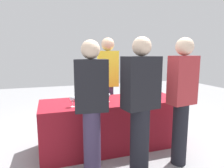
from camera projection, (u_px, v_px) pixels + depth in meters
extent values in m
plane|color=gray|center=(112.00, 145.00, 3.08)|extent=(12.00, 12.00, 0.00)
cube|color=maroon|center=(112.00, 123.00, 3.02)|extent=(2.12, 0.78, 0.73)
cylinder|color=black|center=(81.00, 92.00, 2.98)|extent=(0.07, 0.07, 0.24)
cylinder|color=black|center=(80.00, 82.00, 2.95)|extent=(0.03, 0.03, 0.07)
cylinder|color=black|center=(80.00, 79.00, 2.95)|extent=(0.03, 0.03, 0.02)
cylinder|color=silver|center=(81.00, 93.00, 2.98)|extent=(0.07, 0.07, 0.08)
cylinder|color=black|center=(98.00, 93.00, 2.95)|extent=(0.07, 0.07, 0.21)
cylinder|color=black|center=(98.00, 84.00, 2.93)|extent=(0.03, 0.03, 0.09)
cylinder|color=black|center=(98.00, 80.00, 2.92)|extent=(0.03, 0.03, 0.02)
cylinder|color=silver|center=(98.00, 94.00, 2.95)|extent=(0.07, 0.07, 0.07)
cylinder|color=black|center=(104.00, 93.00, 2.99)|extent=(0.07, 0.07, 0.21)
cylinder|color=black|center=(104.00, 84.00, 2.97)|extent=(0.03, 0.03, 0.08)
cylinder|color=black|center=(104.00, 81.00, 2.96)|extent=(0.03, 0.03, 0.02)
cylinder|color=silver|center=(104.00, 94.00, 3.00)|extent=(0.07, 0.07, 0.07)
cylinder|color=black|center=(142.00, 89.00, 3.33)|extent=(0.07, 0.07, 0.21)
cylinder|color=black|center=(142.00, 80.00, 3.30)|extent=(0.02, 0.02, 0.07)
cylinder|color=black|center=(142.00, 78.00, 3.30)|extent=(0.03, 0.03, 0.02)
cylinder|color=silver|center=(142.00, 89.00, 3.33)|extent=(0.07, 0.07, 0.08)
cylinder|color=silver|center=(73.00, 107.00, 2.59)|extent=(0.06, 0.06, 0.00)
cylinder|color=silver|center=(73.00, 104.00, 2.58)|extent=(0.01, 0.01, 0.08)
sphere|color=silver|center=(72.00, 98.00, 2.57)|extent=(0.07, 0.07, 0.07)
sphere|color=#590C19|center=(72.00, 99.00, 2.57)|extent=(0.04, 0.04, 0.04)
cylinder|color=silver|center=(108.00, 102.00, 2.87)|extent=(0.06, 0.06, 0.00)
cylinder|color=silver|center=(108.00, 99.00, 2.86)|extent=(0.01, 0.01, 0.06)
sphere|color=silver|center=(108.00, 95.00, 2.85)|extent=(0.07, 0.07, 0.07)
cylinder|color=silver|center=(147.00, 99.00, 3.06)|extent=(0.07, 0.07, 0.00)
cylinder|color=silver|center=(147.00, 96.00, 3.06)|extent=(0.01, 0.01, 0.06)
sphere|color=silver|center=(147.00, 93.00, 3.05)|extent=(0.07, 0.07, 0.07)
cylinder|color=#3F3351|center=(108.00, 109.00, 3.60)|extent=(0.20, 0.20, 0.84)
cube|color=yellow|center=(108.00, 69.00, 3.48)|extent=(0.39, 0.25, 0.63)
sphere|color=#D8AD8C|center=(108.00, 44.00, 3.42)|extent=(0.23, 0.23, 0.23)
cylinder|color=#3F3351|center=(92.00, 143.00, 2.29)|extent=(0.20, 0.20, 0.78)
cube|color=black|center=(91.00, 86.00, 2.18)|extent=(0.39, 0.25, 0.59)
sphere|color=beige|center=(90.00, 49.00, 2.12)|extent=(0.21, 0.21, 0.21)
cylinder|color=black|center=(140.00, 141.00, 2.32)|extent=(0.23, 0.23, 0.80)
cube|color=black|center=(141.00, 83.00, 2.21)|extent=(0.45, 0.29, 0.60)
sphere|color=beige|center=(142.00, 46.00, 2.15)|extent=(0.22, 0.22, 0.22)
cylinder|color=black|center=(180.00, 134.00, 2.51)|extent=(0.19, 0.19, 0.80)
cube|color=#B23338|center=(183.00, 80.00, 2.40)|extent=(0.37, 0.24, 0.60)
sphere|color=beige|center=(185.00, 47.00, 2.34)|extent=(0.22, 0.22, 0.22)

